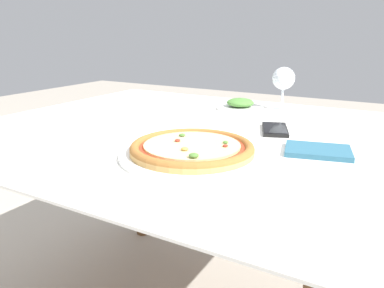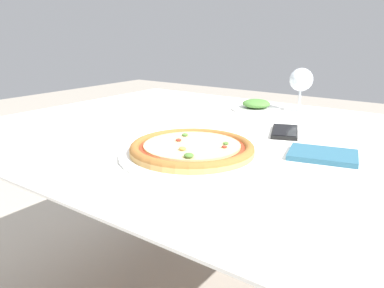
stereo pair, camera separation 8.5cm
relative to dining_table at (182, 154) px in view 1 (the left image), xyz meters
The scene contains 7 objects.
dining_table is the anchor object (origin of this frame).
pizza_plate 0.29m from the dining_table, 53.83° to the right, with size 0.33×0.33×0.04m.
fork 0.42m from the dining_table, 122.73° to the right, with size 0.03×0.17×0.00m.
wine_glass_far_left 0.48m from the dining_table, 65.23° to the left, with size 0.08×0.08×0.16m.
cell_phone 0.29m from the dining_table, 21.57° to the left, with size 0.12×0.16×0.01m.
side_plate 0.36m from the dining_table, 82.80° to the left, with size 0.17×0.17×0.04m.
napkin_folded 0.42m from the dining_table, ahead, with size 0.17×0.14×0.01m.
Camera 1 is at (0.56, -0.93, 0.99)m, focal length 35.00 mm.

